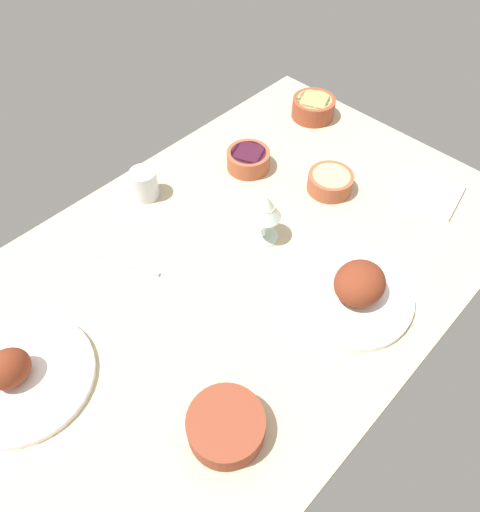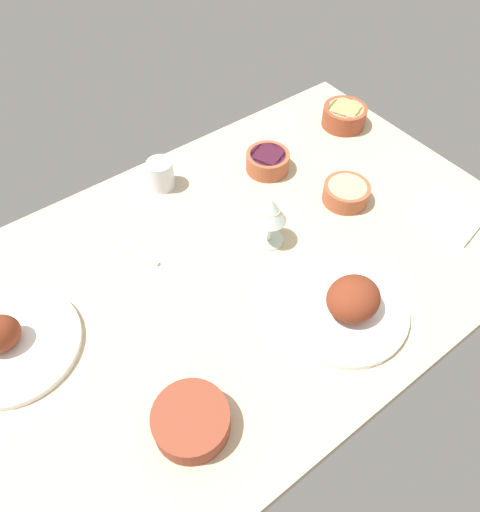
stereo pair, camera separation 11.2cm
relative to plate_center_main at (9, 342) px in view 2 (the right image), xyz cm
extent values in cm
cube|color=#C6B28E|center=(51.65, -10.26, -4.12)|extent=(140.00, 90.00, 4.00)
cylinder|color=white|center=(0.36, -0.28, -1.32)|extent=(27.74, 27.74, 1.60)
cylinder|color=white|center=(61.52, -34.57, -1.32)|extent=(29.05, 29.05, 1.60)
ellipsoid|color=maroon|center=(62.30, -36.05, 3.37)|extent=(12.03, 10.79, 8.45)
cylinder|color=brown|center=(20.99, -36.36, 0.62)|extent=(14.44, 14.44, 5.48)
cylinder|color=white|center=(20.99, -36.36, 2.86)|extent=(11.84, 11.84, 1.00)
cylinder|color=#A35133|center=(77.65, 11.66, 0.55)|extent=(12.07, 12.07, 5.34)
cylinder|color=#4C192D|center=(77.65, 11.66, 2.72)|extent=(9.90, 9.90, 1.00)
cylinder|color=brown|center=(109.34, 13.83, 0.90)|extent=(13.17, 13.17, 6.04)
cylinder|color=#D6BC70|center=(109.34, 13.83, 3.42)|extent=(10.80, 10.80, 1.00)
cylinder|color=#A35133|center=(86.42, -10.40, 0.34)|extent=(12.09, 12.09, 4.91)
cylinder|color=#DBCC7A|center=(86.42, -10.40, 2.30)|extent=(9.91, 9.91, 1.00)
cylinder|color=silver|center=(61.38, -9.25, -1.87)|extent=(7.00, 7.00, 0.50)
cylinder|color=silver|center=(61.38, -9.25, 1.88)|extent=(1.00, 1.00, 7.00)
cone|color=silver|center=(61.38, -9.25, 8.63)|extent=(7.60, 7.60, 6.50)
cylinder|color=beige|center=(61.38, -9.25, 7.18)|extent=(4.18, 4.18, 2.80)
cylinder|color=silver|center=(50.48, 23.47, 1.92)|extent=(7.06, 7.06, 8.07)
cube|color=white|center=(103.74, -31.55, -1.52)|extent=(17.01, 16.37, 1.20)
cube|color=silver|center=(32.16, 8.08, -1.72)|extent=(7.40, 15.87, 0.80)
camera|label=1|loc=(1.57, -58.69, 87.25)|focal=33.26mm
camera|label=2|loc=(9.95, -66.07, 87.25)|focal=33.26mm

